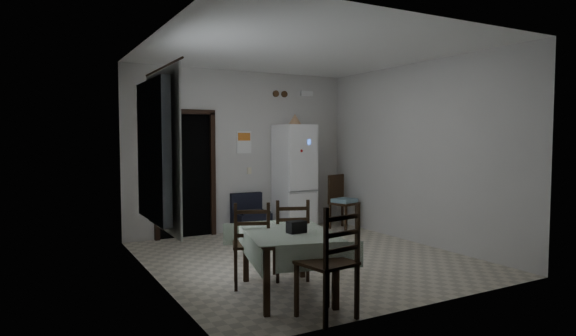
% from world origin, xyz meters
% --- Properties ---
extents(ground, '(4.50, 4.50, 0.00)m').
position_xyz_m(ground, '(0.00, 0.00, 0.00)').
color(ground, beige).
rests_on(ground, ground).
extents(ceiling, '(4.20, 4.50, 0.02)m').
position_xyz_m(ceiling, '(0.00, 0.00, 2.90)').
color(ceiling, white).
rests_on(ceiling, ground).
extents(wall_back, '(4.20, 0.02, 2.90)m').
position_xyz_m(wall_back, '(0.00, 2.25, 1.45)').
color(wall_back, beige).
rests_on(wall_back, ground).
extents(wall_front, '(4.20, 0.02, 2.90)m').
position_xyz_m(wall_front, '(0.00, -2.25, 1.45)').
color(wall_front, beige).
rests_on(wall_front, ground).
extents(wall_left, '(0.02, 4.50, 2.90)m').
position_xyz_m(wall_left, '(-2.10, 0.00, 1.45)').
color(wall_left, beige).
rests_on(wall_left, ground).
extents(wall_right, '(0.02, 4.50, 2.90)m').
position_xyz_m(wall_right, '(2.10, 0.00, 1.45)').
color(wall_right, beige).
rests_on(wall_right, ground).
extents(doorway, '(1.06, 0.52, 2.22)m').
position_xyz_m(doorway, '(-1.05, 2.45, 1.06)').
color(doorway, black).
rests_on(doorway, ground).
extents(window_recess, '(0.10, 1.20, 1.60)m').
position_xyz_m(window_recess, '(-2.15, -0.20, 1.55)').
color(window_recess, silver).
rests_on(window_recess, ground).
extents(curtain, '(0.02, 1.45, 1.85)m').
position_xyz_m(curtain, '(-2.04, -0.20, 1.55)').
color(curtain, beige).
rests_on(curtain, ground).
extents(curtain_rod, '(0.02, 1.60, 0.02)m').
position_xyz_m(curtain_rod, '(-2.03, -0.20, 2.50)').
color(curtain_rod, black).
rests_on(curtain_rod, ground).
extents(calendar, '(0.28, 0.02, 0.40)m').
position_xyz_m(calendar, '(0.05, 2.24, 1.62)').
color(calendar, white).
rests_on(calendar, ground).
extents(calendar_image, '(0.24, 0.01, 0.14)m').
position_xyz_m(calendar_image, '(0.05, 2.23, 1.72)').
color(calendar_image, orange).
rests_on(calendar_image, ground).
extents(light_switch, '(0.08, 0.02, 0.12)m').
position_xyz_m(light_switch, '(0.15, 2.24, 1.10)').
color(light_switch, beige).
rests_on(light_switch, ground).
extents(vent_left, '(0.12, 0.03, 0.12)m').
position_xyz_m(vent_left, '(0.70, 2.23, 2.52)').
color(vent_left, '#523820').
rests_on(vent_left, ground).
extents(vent_right, '(0.12, 0.03, 0.12)m').
position_xyz_m(vent_right, '(0.88, 2.23, 2.52)').
color(vent_right, '#523820').
rests_on(vent_right, ground).
extents(emergency_light, '(0.25, 0.07, 0.09)m').
position_xyz_m(emergency_light, '(1.35, 2.21, 2.55)').
color(emergency_light, white).
rests_on(emergency_light, ground).
extents(fridge, '(0.66, 0.66, 1.94)m').
position_xyz_m(fridge, '(0.93, 1.93, 0.97)').
color(fridge, white).
rests_on(fridge, ground).
extents(tan_cone, '(0.27, 0.27, 0.20)m').
position_xyz_m(tan_cone, '(0.96, 1.97, 2.04)').
color(tan_cone, tan).
rests_on(tan_cone, fridge).
extents(navy_seat, '(0.59, 0.57, 0.71)m').
position_xyz_m(navy_seat, '(0.04, 1.93, 0.35)').
color(navy_seat, black).
rests_on(navy_seat, ground).
extents(corner_chair, '(0.54, 0.54, 1.01)m').
position_xyz_m(corner_chair, '(1.77, 1.54, 0.50)').
color(corner_chair, black).
rests_on(corner_chair, ground).
extents(dining_table, '(1.19, 1.52, 0.70)m').
position_xyz_m(dining_table, '(-0.99, -1.26, 0.35)').
color(dining_table, '#9EAE95').
rests_on(dining_table, ground).
extents(black_bag, '(0.20, 0.13, 0.13)m').
position_xyz_m(black_bag, '(-0.95, -1.41, 0.76)').
color(black_bag, black).
rests_on(black_bag, dining_table).
extents(dining_chair_far_left, '(0.55, 0.55, 0.98)m').
position_xyz_m(dining_chair_far_left, '(-1.20, -0.80, 0.49)').
color(dining_chair_far_left, black).
rests_on(dining_chair_far_left, ground).
extents(dining_chair_far_right, '(0.54, 0.54, 0.97)m').
position_xyz_m(dining_chair_far_right, '(-0.65, -0.75, 0.49)').
color(dining_chair_far_right, black).
rests_on(dining_chair_far_right, ground).
extents(dining_chair_near_head, '(0.54, 0.54, 1.09)m').
position_xyz_m(dining_chair_near_head, '(-0.99, -2.05, 0.55)').
color(dining_chair_near_head, black).
rests_on(dining_chair_near_head, ground).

